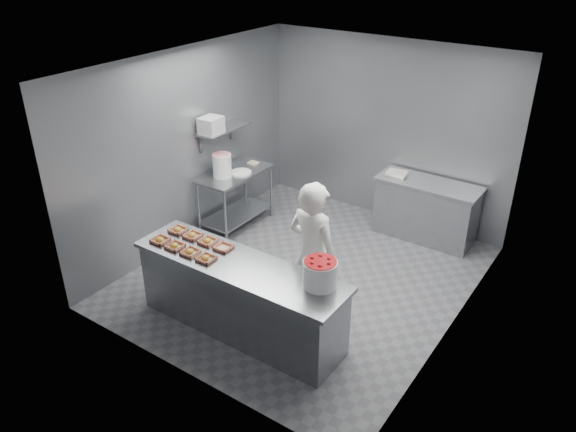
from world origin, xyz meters
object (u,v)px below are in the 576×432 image
at_px(back_counter, 426,210).
at_px(tray_3, 206,258).
at_px(tray_0, 160,240).
at_px(tray_1, 175,246).
at_px(tray_2, 190,252).
at_px(appliance, 211,125).
at_px(tray_6, 207,241).
at_px(strawberry_tub, 320,273).
at_px(worker, 313,256).
at_px(prep_table, 236,191).
at_px(tray_4, 178,230).
at_px(tray_7, 223,247).
at_px(glaze_bucket, 222,165).
at_px(service_counter, 240,297).
at_px(tray_5, 192,235).

distance_m(back_counter, tray_3, 3.65).
height_order(tray_0, tray_1, same).
distance_m(back_counter, tray_2, 3.74).
bearing_deg(tray_2, appliance, 124.04).
distance_m(tray_6, strawberry_tub, 1.54).
xyz_separation_m(tray_6, strawberry_tub, (1.54, 0.00, 0.14)).
relative_size(worker, appliance, 5.85).
xyz_separation_m(tray_0, tray_3, (0.72, 0.00, 0.00)).
height_order(prep_table, appliance, appliance).
relative_size(tray_4, appliance, 0.61).
distance_m(prep_table, strawberry_tub, 3.20).
bearing_deg(tray_2, back_counter, 66.38).
height_order(tray_3, appliance, appliance).
relative_size(tray_3, tray_7, 1.00).
distance_m(tray_3, glaze_bucket, 2.33).
bearing_deg(service_counter, glaze_bucket, 134.48).
height_order(tray_2, strawberry_tub, strawberry_tub).
xyz_separation_m(back_counter, tray_4, (-1.97, -3.10, 0.47)).
distance_m(service_counter, back_counter, 3.37).
bearing_deg(tray_7, appliance, 133.96).
bearing_deg(service_counter, strawberry_tub, 8.94).
bearing_deg(back_counter, worker, -96.68).
height_order(tray_1, strawberry_tub, strawberry_tub).
distance_m(tray_3, tray_7, 0.29).
bearing_deg(tray_2, tray_7, 50.51).
distance_m(strawberry_tub, appliance, 3.23).
xyz_separation_m(tray_3, strawberry_tub, (1.30, 0.30, 0.14)).
bearing_deg(worker, glaze_bucket, -18.96).
distance_m(tray_4, glaze_bucket, 1.72).
height_order(worker, appliance, worker).
height_order(tray_5, tray_6, same).
xyz_separation_m(service_counter, tray_1, (-0.83, -0.15, 0.47)).
bearing_deg(tray_0, back_counter, 59.95).
bearing_deg(tray_0, tray_5, 50.86).
relative_size(tray_2, tray_4, 1.00).
bearing_deg(prep_table, tray_2, -63.09).
xyz_separation_m(tray_0, tray_1, (0.24, 0.00, 0.00)).
xyz_separation_m(service_counter, strawberry_tub, (0.95, 0.15, 0.60)).
distance_m(service_counter, tray_1, 0.96).
relative_size(worker, strawberry_tub, 5.04).
relative_size(tray_0, tray_4, 1.00).
height_order(service_counter, tray_1, tray_1).
bearing_deg(appliance, tray_6, -54.58).
bearing_deg(tray_6, tray_0, -148.43).
bearing_deg(worker, appliance, -16.77).
distance_m(prep_table, tray_4, 1.92).
bearing_deg(tray_2, tray_3, 0.00).
height_order(tray_0, worker, worker).
height_order(back_counter, tray_6, tray_6).
xyz_separation_m(service_counter, tray_5, (-0.83, 0.15, 0.47)).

